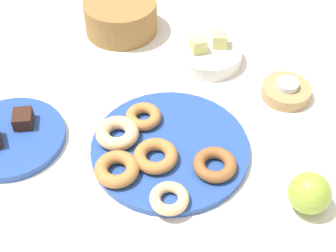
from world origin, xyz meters
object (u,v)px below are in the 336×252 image
Objects in this scene: donut_3 at (117,133)px; fruit_bowl at (209,55)px; donut_1 at (169,198)px; tealight at (288,84)px; basket at (121,16)px; donut_plate at (170,148)px; cake_plate at (11,138)px; melon_chunk_right at (220,40)px; donut_0 at (215,165)px; brownie_far at (23,119)px; melon_chunk_left at (198,45)px; donut_4 at (117,169)px; donut_5 at (156,156)px; candle_holder at (286,91)px; apple at (309,193)px; donut_2 at (143,116)px.

donut_3 is 0.36m from fruit_bowl.
tealight reaches higher than donut_1.
fruit_bowl is at bearing -39.21° from basket.
fruit_bowl is at bearing 63.17° from donut_plate.
cake_plate is 4.55× the size of tealight.
melon_chunk_right is (0.20, 0.44, 0.03)m from donut_1.
brownie_far reaches higher than donut_0.
fruit_bowl is (0.17, 0.43, -0.01)m from donut_1.
cake_plate reaches higher than donut_plate.
donut_plate is 0.32m from melon_chunk_left.
donut_5 is at bearing 15.48° from donut_4.
donut_1 is 0.42m from tealight.
tealight is (0.33, 0.27, 0.01)m from donut_1.
melon_chunk_left is at bearing 68.02° from donut_plate.
donut_4 is 0.38× the size of cake_plate.
donut_4 is at bearing -129.23° from melon_chunk_right.
donut_5 is at bearing -86.75° from basket.
donut_1 is at bearing -139.99° from candle_holder.
brownie_far is at bearing 138.27° from donut_1.
donut_3 reaches higher than cake_plate.
apple is at bearing -64.62° from basket.
donut_5 reaches higher than candle_holder.
brownie_far is at bearing 173.62° from donut_2.
apple is (0.06, -0.48, -0.01)m from melon_chunk_right.
donut_plate is at bearing 136.71° from donut_0.
donut_plate is 0.15m from donut_1.
basket reaches higher than apple.
melon_chunk_right reaches higher than candle_holder.
donut_4 reaches higher than donut_5.
donut_4 is at bearing -41.48° from brownie_far.
donut_1 is 0.46m from fruit_bowl.
donut_2 is 0.26m from melon_chunk_left.
cake_plate is (-0.32, 0.23, -0.02)m from donut_1.
melon_chunk_right is at bearing 126.14° from tealight.
fruit_bowl is at bearing 46.66° from donut_2.
donut_5 is 0.55× the size of fruit_bowl.
donut_4 is at bearing -155.80° from candle_holder.
melon_chunk_right is (0.22, 0.22, 0.03)m from donut_2.
donut_5 is 0.38m from candle_holder.
basket is (0.28, 0.38, 0.04)m from cake_plate.
donut_4 is 1.11× the size of apple.
donut_4 is 0.44m from fruit_bowl.
donut_4 is (-0.07, -0.14, 0.00)m from donut_2.
donut_1 is 0.94× the size of apple.
fruit_bowl is (0.18, 0.32, -0.01)m from donut_5.
donut_2 is at bearing -133.34° from fruit_bowl.
donut_0 is at bearing -31.39° from donut_3.
candle_holder is 0.02m from tealight.
fruit_bowl is (-0.15, 0.16, -0.02)m from tealight.
donut_4 is 0.38m from apple.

